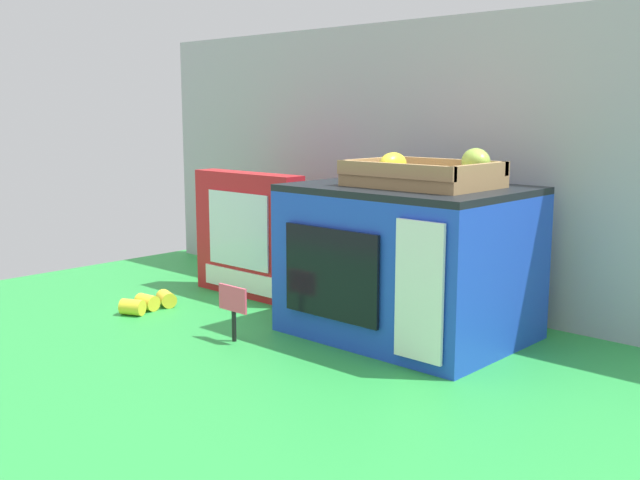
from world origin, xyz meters
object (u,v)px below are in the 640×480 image
(toy_microwave, at_px, (407,261))
(price_sign, at_px, (233,305))
(cookie_set_box, at_px, (248,235))
(loose_toy_banana, at_px, (149,303))
(food_groups_crate, at_px, (426,175))

(toy_microwave, relative_size, price_sign, 3.97)
(cookie_set_box, distance_m, price_sign, 0.34)
(loose_toy_banana, bearing_deg, toy_microwave, 24.69)
(food_groups_crate, height_order, cookie_set_box, food_groups_crate)
(toy_microwave, distance_m, cookie_set_box, 0.43)
(loose_toy_banana, bearing_deg, cookie_set_box, 77.00)
(food_groups_crate, bearing_deg, loose_toy_banana, -156.33)
(cookie_set_box, height_order, price_sign, cookie_set_box)
(toy_microwave, distance_m, food_groups_crate, 0.16)
(food_groups_crate, xyz_separation_m, loose_toy_banana, (-0.52, -0.23, -0.28))
(cookie_set_box, bearing_deg, toy_microwave, -0.39)
(toy_microwave, distance_m, loose_toy_banana, 0.54)
(food_groups_crate, xyz_separation_m, cookie_set_box, (-0.46, -0.00, -0.16))
(toy_microwave, relative_size, cookie_set_box, 1.35)
(toy_microwave, distance_m, price_sign, 0.32)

